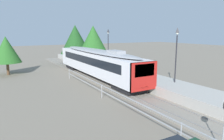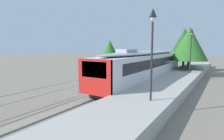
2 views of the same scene
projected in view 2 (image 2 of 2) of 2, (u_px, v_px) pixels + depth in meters
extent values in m
plane|color=slate|center=(87.00, 91.00, 16.88)|extent=(160.00, 160.00, 0.00)
cube|color=gray|center=(115.00, 96.00, 15.31)|extent=(3.20, 60.00, 0.06)
cube|color=slate|center=(107.00, 94.00, 15.68)|extent=(0.08, 60.00, 0.08)
cube|color=slate|center=(122.00, 96.00, 14.92)|extent=(0.08, 60.00, 0.08)
cube|color=silver|center=(146.00, 65.00, 21.04)|extent=(2.80, 19.77, 2.55)
cube|color=red|center=(95.00, 77.00, 12.80)|extent=(2.80, 0.24, 2.55)
cube|color=black|center=(94.00, 70.00, 12.66)|extent=(2.13, 0.08, 1.12)
cube|color=black|center=(146.00, 62.00, 20.99)|extent=(2.82, 16.60, 0.92)
ellipsoid|color=#9EA0A5|center=(147.00, 53.00, 20.86)|extent=(2.69, 18.98, 0.44)
cube|color=#9EA0A5|center=(127.00, 51.00, 16.66)|extent=(1.10, 2.20, 0.36)
cube|color=#EAE5C6|center=(94.00, 92.00, 12.86)|extent=(1.00, 0.10, 0.20)
cube|color=black|center=(112.00, 92.00, 14.93)|extent=(2.24, 3.20, 0.55)
cube|color=black|center=(164.00, 71.00, 27.54)|extent=(2.24, 3.20, 0.55)
cube|color=#A8A59E|center=(152.00, 96.00, 13.55)|extent=(3.90, 60.00, 0.90)
cylinder|color=#232328|center=(152.00, 62.00, 10.69)|extent=(0.12, 0.12, 4.60)
pyramid|color=#232328|center=(153.00, 13.00, 10.34)|extent=(0.34, 0.34, 0.50)
sphere|color=silver|center=(153.00, 19.00, 10.38)|extent=(0.24, 0.24, 0.24)
cylinder|color=#232328|center=(191.00, 54.00, 22.26)|extent=(0.12, 0.12, 4.60)
pyramid|color=#232328|center=(192.00, 31.00, 21.91)|extent=(0.34, 0.34, 0.50)
sphere|color=silver|center=(192.00, 33.00, 21.95)|extent=(0.24, 0.24, 0.24)
cylinder|color=#9EA0A5|center=(77.00, 86.00, 16.12)|extent=(0.06, 0.06, 1.25)
cylinder|color=#9EA0A5|center=(125.00, 74.00, 23.70)|extent=(0.06, 0.06, 1.25)
cylinder|color=brown|center=(110.00, 65.00, 32.62)|extent=(0.36, 0.36, 1.69)
cone|color=#286023|center=(110.00, 50.00, 32.29)|extent=(3.77, 3.77, 3.56)
cylinder|color=brown|center=(188.00, 68.00, 26.06)|extent=(0.36, 0.36, 2.19)
cone|color=#286023|center=(189.00, 44.00, 25.63)|extent=(5.00, 5.00, 4.67)
cylinder|color=brown|center=(183.00, 66.00, 30.60)|extent=(0.36, 0.36, 1.95)
cone|color=#1E4C1E|center=(184.00, 44.00, 30.16)|extent=(5.36, 5.36, 5.11)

